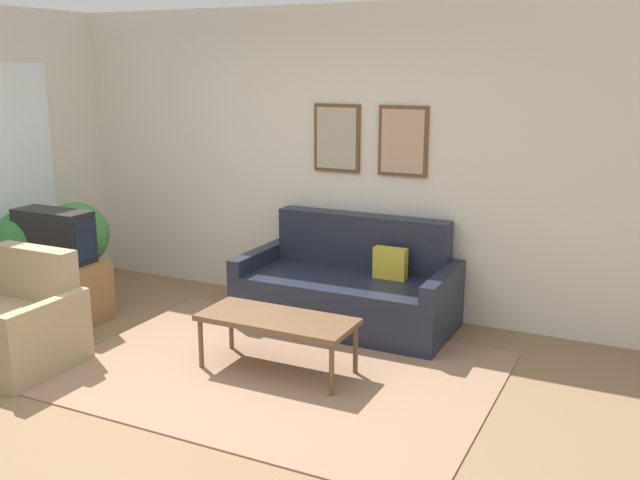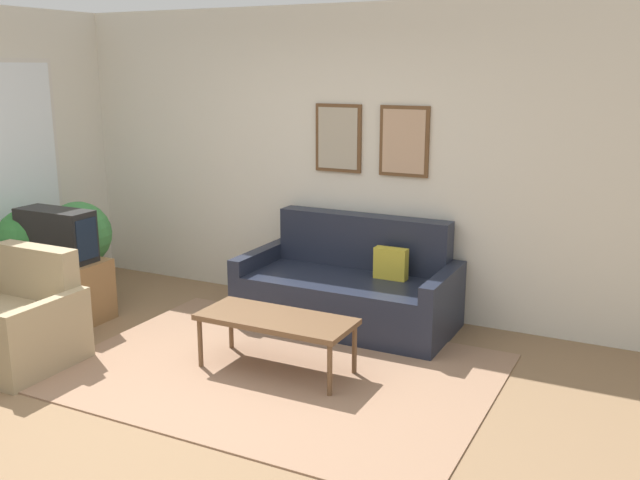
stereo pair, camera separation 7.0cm
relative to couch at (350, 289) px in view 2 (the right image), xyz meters
name	(u,v)px [view 2 (the right image)]	position (x,y,z in m)	size (l,w,h in m)	color
ground_plane	(159,407)	(-0.46, -2.00, -0.31)	(16.00, 16.00, 0.00)	#846647
area_rug	(276,371)	(-0.05, -1.18, -0.30)	(3.07, 2.21, 0.01)	#937056
wall_back	(326,159)	(-0.45, 0.46, 1.05)	(8.00, 0.09, 2.70)	beige
couch	(350,289)	(0.00, 0.00, 0.00)	(1.82, 0.90, 0.91)	#1E2333
coffee_table	(276,322)	(-0.06, -1.16, 0.08)	(1.14, 0.48, 0.42)	brown
tv_stand	(61,289)	(-2.31, -1.04, -0.04)	(0.82, 0.50, 0.54)	olive
tv	(56,235)	(-2.31, -1.04, 0.46)	(0.71, 0.28, 0.45)	black
armchair	(14,326)	(-1.89, -1.90, -0.02)	(0.90, 0.76, 0.84)	tan
potted_plant_tall	(29,247)	(-2.69, -1.01, 0.30)	(0.56, 0.56, 0.95)	#935638
potted_plant_by_window	(79,238)	(-2.55, -0.55, 0.30)	(0.61, 0.61, 0.94)	#935638
potted_plant_small	(76,247)	(-2.61, -0.54, 0.20)	(0.48, 0.48, 0.80)	#935638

